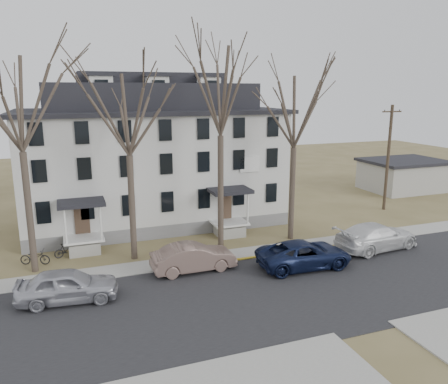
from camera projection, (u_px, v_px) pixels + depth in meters
name	position (u px, v px, depth m)	size (l,w,h in m)	color
ground	(269.00, 316.00, 21.27)	(120.00, 120.00, 0.00)	olive
main_road	(253.00, 298.00, 23.10)	(120.00, 10.00, 0.04)	#27272A
far_sidewalk	(216.00, 258.00, 28.58)	(120.00, 2.00, 0.08)	#A09F97
yellow_curb	(290.00, 253.00, 29.44)	(14.00, 0.25, 0.06)	gold
boarding_house	(153.00, 157.00, 35.79)	(20.80, 12.36, 12.05)	slate
distant_building	(403.00, 175.00, 47.89)	(8.50, 6.50, 3.35)	#A09F97
tree_far_left	(17.00, 97.00, 24.19)	(8.40, 8.40, 13.72)	#473B31
tree_mid_left	(127.00, 109.00, 26.37)	(7.80, 7.80, 12.74)	#473B31
tree_center	(220.00, 85.00, 28.04)	(9.00, 9.00, 14.70)	#473B31
tree_mid_right	(295.00, 107.00, 30.22)	(7.80, 7.80, 12.74)	#473B31
utility_pole_far	(388.00, 157.00, 39.16)	(2.00, 0.28, 9.50)	#3D3023
car_silver	(67.00, 286.00, 22.50)	(2.05, 5.10, 1.74)	#B3B4BD
car_tan	(194.00, 258.00, 26.36)	(1.78, 5.10, 1.68)	#7A6158
car_navy	(304.00, 255.00, 26.93)	(2.72, 5.90, 1.64)	#131C3D
car_white	(376.00, 237.00, 29.98)	(2.53, 6.22, 1.81)	silver
bicycle_left	(35.00, 258.00, 27.34)	(0.65, 1.85, 0.97)	black
bicycle_right	(66.00, 250.00, 28.63)	(0.44, 1.56, 0.94)	black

